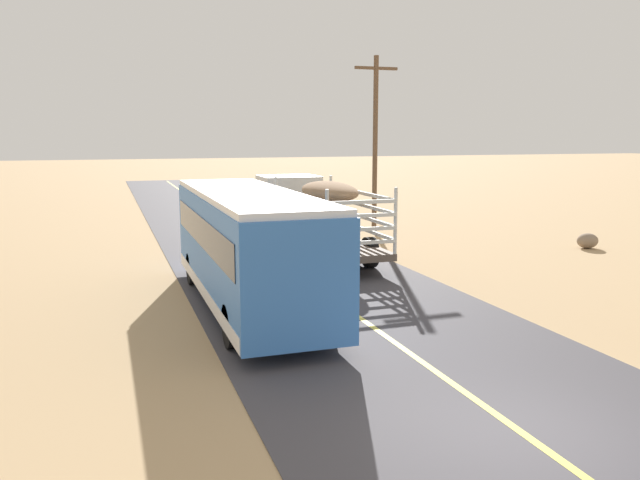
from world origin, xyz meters
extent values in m
plane|color=tan|center=(0.00, 0.00, 0.00)|extent=(240.00, 240.00, 0.00)
cube|color=#423F44|center=(0.00, 0.00, 0.01)|extent=(8.00, 120.00, 0.02)
cube|color=#D8CC4C|center=(0.00, 0.00, 0.02)|extent=(0.16, 117.60, 0.00)
cube|color=silver|center=(1.66, 19.38, 1.82)|extent=(2.50, 2.20, 2.20)
cube|color=#192333|center=(1.66, 19.38, 2.27)|extent=(2.53, 1.54, 0.70)
cube|color=brown|center=(1.66, 13.98, 0.72)|extent=(2.50, 6.40, 0.24)
cylinder|color=silver|center=(0.47, 17.12, 1.94)|extent=(0.12, 0.12, 2.20)
cylinder|color=silver|center=(2.85, 17.12, 1.94)|extent=(0.12, 0.12, 2.20)
cylinder|color=silver|center=(0.47, 10.84, 1.94)|extent=(0.12, 0.12, 2.20)
cylinder|color=silver|center=(2.85, 10.84, 1.94)|extent=(0.12, 0.12, 2.20)
cube|color=silver|center=(0.45, 13.98, 1.28)|extent=(0.08, 6.30, 0.12)
cube|color=silver|center=(2.87, 13.98, 1.28)|extent=(0.08, 6.30, 0.12)
cube|color=silver|center=(1.66, 10.82, 1.28)|extent=(2.40, 0.08, 0.12)
cube|color=silver|center=(0.45, 13.98, 1.72)|extent=(0.08, 6.30, 0.12)
cube|color=silver|center=(2.87, 13.98, 1.72)|extent=(0.08, 6.30, 0.12)
cube|color=silver|center=(1.66, 10.82, 1.72)|extent=(2.40, 0.08, 0.12)
cube|color=silver|center=(0.45, 13.98, 2.16)|extent=(0.08, 6.30, 0.12)
cube|color=silver|center=(2.87, 13.98, 2.16)|extent=(0.08, 6.30, 0.12)
cube|color=silver|center=(1.66, 10.82, 2.16)|extent=(2.40, 0.08, 0.12)
cube|color=silver|center=(0.45, 13.98, 2.60)|extent=(0.08, 6.30, 0.12)
cube|color=silver|center=(2.87, 13.98, 2.60)|extent=(0.08, 6.30, 0.12)
cube|color=silver|center=(1.66, 10.82, 2.60)|extent=(2.40, 0.08, 0.12)
ellipsoid|color=#8C6B4C|center=(1.66, 13.98, 2.69)|extent=(1.75, 3.84, 0.70)
cylinder|color=black|center=(0.57, 19.38, 0.57)|extent=(0.32, 1.10, 1.10)
cylinder|color=black|center=(2.75, 19.38, 0.57)|extent=(0.32, 1.10, 1.10)
cylinder|color=black|center=(0.57, 12.70, 0.57)|extent=(0.32, 1.10, 1.10)
cylinder|color=black|center=(2.75, 12.70, 0.57)|extent=(0.32, 1.10, 1.10)
cube|color=#3872C6|center=(-2.50, 8.91, 1.72)|extent=(2.50, 10.00, 2.70)
cube|color=white|center=(-2.50, 8.91, 3.15)|extent=(2.45, 9.80, 0.16)
cube|color=#192333|center=(-2.50, 8.91, 2.19)|extent=(2.54, 9.20, 0.80)
cube|color=silver|center=(-2.50, 8.91, 0.57)|extent=(2.53, 9.80, 0.36)
cylinder|color=black|center=(-3.60, 12.16, 0.52)|extent=(0.30, 1.00, 1.00)
cylinder|color=black|center=(-1.40, 12.16, 0.52)|extent=(0.30, 1.00, 1.00)
cylinder|color=black|center=(-3.60, 5.66, 0.52)|extent=(0.30, 1.00, 1.00)
cylinder|color=black|center=(-1.40, 5.66, 0.52)|extent=(0.30, 1.00, 1.00)
cylinder|color=brown|center=(6.60, 21.14, 4.24)|extent=(0.24, 0.24, 8.48)
cube|color=brown|center=(6.60, 21.14, 7.88)|extent=(2.20, 0.14, 0.14)
ellipsoid|color=#84705B|center=(13.02, 13.45, 0.32)|extent=(0.93, 0.74, 0.63)
camera|label=1|loc=(-6.14, -7.95, 4.75)|focal=35.81mm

